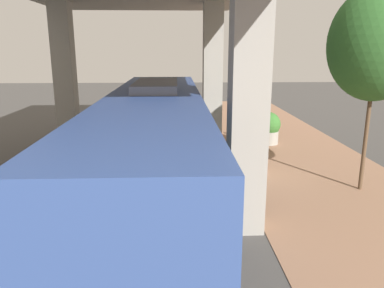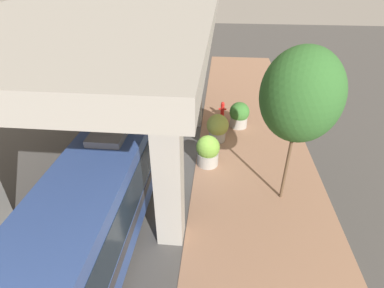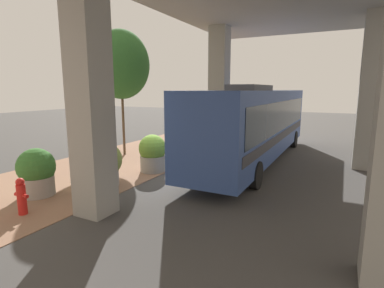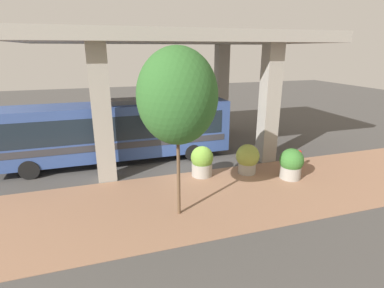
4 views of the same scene
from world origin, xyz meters
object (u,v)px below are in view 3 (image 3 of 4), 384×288
fire_hydrant (22,196)px  planter_back (105,164)px  street_tree_near (121,65)px  planter_middle (153,153)px  planter_front (37,172)px  bus (257,121)px

fire_hydrant → planter_back: (0.26, 3.03, 0.29)m
street_tree_near → planter_back: bearing=-57.5°
planter_middle → planter_back: 2.45m
fire_hydrant → street_tree_near: bearing=109.2°
planter_front → planter_middle: planter_middle is taller
planter_back → street_tree_near: street_tree_near is taller
bus → fire_hydrant: (-4.09, -9.41, -1.45)m
fire_hydrant → street_tree_near: size_ratio=0.16×
fire_hydrant → planter_front: planter_front is taller
street_tree_near → planter_middle: bearing=-32.9°
planter_middle → bus: bearing=49.3°
planter_back → bus: bearing=59.0°
planter_middle → street_tree_near: street_tree_near is taller
bus → planter_back: (-3.83, -6.38, -1.16)m
planter_back → fire_hydrant: bearing=-94.9°
bus → planter_middle: bus is taller
planter_front → planter_middle: size_ratio=1.00×
bus → street_tree_near: bearing=-164.8°
fire_hydrant → street_tree_near: (-2.64, 7.59, 4.20)m
bus → street_tree_near: street_tree_near is taller
bus → planter_front: bus is taller
planter_front → street_tree_near: bearing=104.4°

